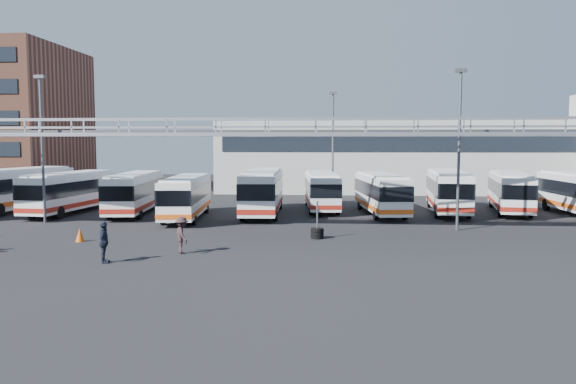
# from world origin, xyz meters

# --- Properties ---
(ground) EXTENTS (140.00, 140.00, 0.00)m
(ground) POSITION_xyz_m (0.00, 0.00, 0.00)
(ground) COLOR black
(ground) RESTS_ON ground
(gantry) EXTENTS (51.40, 5.15, 7.10)m
(gantry) POSITION_xyz_m (0.00, 5.87, 5.51)
(gantry) COLOR #95979D
(gantry) RESTS_ON ground
(warehouse) EXTENTS (42.00, 14.00, 8.00)m
(warehouse) POSITION_xyz_m (12.00, 38.00, 4.00)
(warehouse) COLOR #9E9E99
(warehouse) RESTS_ON ground
(light_pole_left) EXTENTS (0.70, 0.35, 10.21)m
(light_pole_left) POSITION_xyz_m (-16.00, 8.00, 5.73)
(light_pole_left) COLOR #4C4F54
(light_pole_left) RESTS_ON ground
(light_pole_mid) EXTENTS (0.70, 0.35, 10.21)m
(light_pole_mid) POSITION_xyz_m (12.00, 7.00, 5.73)
(light_pole_mid) COLOR #4C4F54
(light_pole_mid) RESTS_ON ground
(light_pole_back) EXTENTS (0.70, 0.35, 10.21)m
(light_pole_back) POSITION_xyz_m (4.00, 22.00, 5.73)
(light_pole_back) COLOR #4C4F54
(light_pole_back) RESTS_ON ground
(bus_0) EXTENTS (4.35, 11.83, 3.51)m
(bus_0) POSITION_xyz_m (-21.73, 14.56, 1.94)
(bus_0) COLOR silver
(bus_0) RESTS_ON ground
(bus_1) EXTENTS (3.30, 10.91, 3.27)m
(bus_1) POSITION_xyz_m (-16.77, 13.48, 1.81)
(bus_1) COLOR silver
(bus_1) RESTS_ON ground
(bus_2) EXTENTS (3.59, 10.83, 3.23)m
(bus_2) POSITION_xyz_m (-11.50, 13.55, 1.79)
(bus_2) COLOR silver
(bus_2) RESTS_ON ground
(bus_3) EXTENTS (3.35, 10.46, 3.12)m
(bus_3) POSITION_xyz_m (-6.75, 11.11, 1.73)
(bus_3) COLOR silver
(bus_3) RESTS_ON ground
(bus_4) EXTENTS (3.18, 11.55, 3.48)m
(bus_4) POSITION_xyz_m (-1.42, 13.89, 1.92)
(bus_4) COLOR silver
(bus_4) RESTS_ON ground
(bus_5) EXTENTS (3.30, 10.48, 3.13)m
(bus_5) POSITION_xyz_m (3.09, 17.37, 1.73)
(bus_5) COLOR silver
(bus_5) RESTS_ON ground
(bus_6) EXTENTS (3.72, 10.67, 3.17)m
(bus_6) POSITION_xyz_m (7.80, 14.87, 1.76)
(bus_6) COLOR silver
(bus_6) RESTS_ON ground
(bus_7) EXTENTS (3.54, 11.29, 3.38)m
(bus_7) POSITION_xyz_m (13.23, 16.33, 1.87)
(bus_7) COLOR silver
(bus_7) RESTS_ON ground
(bus_8) EXTENTS (4.23, 10.84, 3.21)m
(bus_8) POSITION_xyz_m (18.26, 16.94, 1.78)
(bus_8) COLOR silver
(bus_8) RESTS_ON ground
(pedestrian_c) EXTENTS (1.23, 1.40, 1.87)m
(pedestrian_c) POSITION_xyz_m (-3.51, -1.93, 0.94)
(pedestrian_c) COLOR #2F1F21
(pedestrian_c) RESTS_ON ground
(pedestrian_d) EXTENTS (0.73, 1.23, 1.96)m
(pedestrian_d) POSITION_xyz_m (-6.51, -4.43, 0.98)
(pedestrian_d) COLOR #1B2030
(pedestrian_d) RESTS_ON ground
(cone_right) EXTENTS (0.62, 0.62, 0.78)m
(cone_right) POSITION_xyz_m (-10.22, 1.01, 0.39)
(cone_right) COLOR #CF4D0B
(cone_right) RESTS_ON ground
(tire_stack) EXTENTS (0.77, 0.77, 2.20)m
(tire_stack) POSITION_xyz_m (3.16, 3.16, 0.37)
(tire_stack) COLOR black
(tire_stack) RESTS_ON ground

